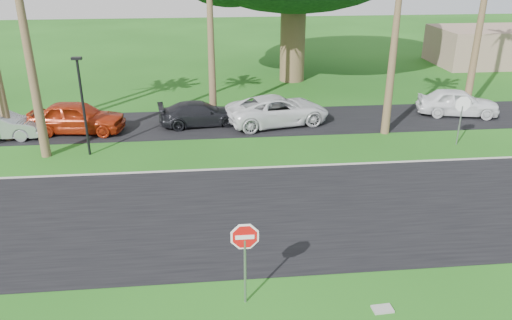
{
  "coord_description": "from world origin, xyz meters",
  "views": [
    {
      "loc": [
        -0.34,
        -14.17,
        9.01
      ],
      "look_at": [
        1.38,
        2.78,
        1.8
      ],
      "focal_mm": 35.0,
      "sensor_mm": 36.0,
      "label": 1
    }
  ],
  "objects_px": {
    "car_red": "(77,117)",
    "stop_sign_far": "(462,110)",
    "stop_sign_near": "(245,247)",
    "car_dark": "(200,114)",
    "car_minivan": "(278,110)",
    "car_pickup": "(458,102)"
  },
  "relations": [
    {
      "from": "stop_sign_near",
      "to": "stop_sign_far",
      "type": "relative_size",
      "value": 1.0
    },
    {
      "from": "car_red",
      "to": "car_dark",
      "type": "distance_m",
      "value": 6.46
    },
    {
      "from": "stop_sign_far",
      "to": "car_minivan",
      "type": "relative_size",
      "value": 0.46
    },
    {
      "from": "stop_sign_near",
      "to": "car_dark",
      "type": "xyz_separation_m",
      "value": [
        -1.26,
        15.28,
        -1.12
      ]
    },
    {
      "from": "car_red",
      "to": "car_dark",
      "type": "relative_size",
      "value": 1.09
    },
    {
      "from": "stop_sign_near",
      "to": "stop_sign_far",
      "type": "xyz_separation_m",
      "value": [
        11.5,
        11.0,
        0.0
      ]
    },
    {
      "from": "stop_sign_near",
      "to": "car_minivan",
      "type": "height_order",
      "value": "stop_sign_near"
    },
    {
      "from": "stop_sign_far",
      "to": "car_red",
      "type": "bearing_deg",
      "value": -11.0
    },
    {
      "from": "car_pickup",
      "to": "car_red",
      "type": "bearing_deg",
      "value": 105.69
    },
    {
      "from": "stop_sign_near",
      "to": "car_pickup",
      "type": "xyz_separation_m",
      "value": [
        13.71,
        15.57,
        -1.0
      ]
    },
    {
      "from": "car_dark",
      "to": "car_pickup",
      "type": "distance_m",
      "value": 14.98
    },
    {
      "from": "stop_sign_near",
      "to": "car_red",
      "type": "bearing_deg",
      "value": 117.58
    },
    {
      "from": "stop_sign_near",
      "to": "car_pickup",
      "type": "distance_m",
      "value": 20.77
    },
    {
      "from": "stop_sign_far",
      "to": "car_pickup",
      "type": "height_order",
      "value": "stop_sign_far"
    },
    {
      "from": "stop_sign_far",
      "to": "car_minivan",
      "type": "bearing_deg",
      "value": -25.53
    },
    {
      "from": "car_red",
      "to": "stop_sign_far",
      "type": "bearing_deg",
      "value": -94.02
    },
    {
      "from": "car_dark",
      "to": "car_red",
      "type": "bearing_deg",
      "value": 87.2
    },
    {
      "from": "car_minivan",
      "to": "car_pickup",
      "type": "distance_m",
      "value": 10.68
    },
    {
      "from": "car_red",
      "to": "car_minivan",
      "type": "relative_size",
      "value": 0.86
    },
    {
      "from": "car_minivan",
      "to": "car_pickup",
      "type": "height_order",
      "value": "car_minivan"
    },
    {
      "from": "stop_sign_near",
      "to": "car_red",
      "type": "distance_m",
      "value": 16.65
    },
    {
      "from": "car_red",
      "to": "car_minivan",
      "type": "xyz_separation_m",
      "value": [
        10.74,
        0.31,
        -0.05
      ]
    }
  ]
}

